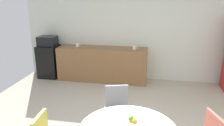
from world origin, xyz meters
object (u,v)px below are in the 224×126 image
(chair_gray, at_px, (117,105))
(mug_green, at_px, (134,48))
(mini_fridge, at_px, (49,61))
(microwave, at_px, (48,41))
(mug_white, at_px, (77,45))
(fruit_bowl, at_px, (134,123))

(chair_gray, relative_size, mug_green, 6.43)
(mini_fridge, distance_m, microwave, 0.58)
(chair_gray, height_order, mug_white, mug_white)
(microwave, bearing_deg, mini_fridge, 0.00)
(chair_gray, bearing_deg, microwave, 134.37)
(mini_fridge, height_order, fruit_bowl, mini_fridge)
(mug_white, distance_m, mug_green, 1.53)
(microwave, height_order, mug_white, microwave)
(mini_fridge, distance_m, mug_white, 0.99)
(mini_fridge, relative_size, microwave, 1.87)
(fruit_bowl, bearing_deg, microwave, 129.14)
(mini_fridge, distance_m, mug_green, 2.44)
(mug_white, bearing_deg, mug_green, -0.57)
(mug_white, bearing_deg, chair_gray, -58.08)
(mug_white, bearing_deg, microwave, 178.46)
(fruit_bowl, bearing_deg, chair_gray, 110.71)
(microwave, relative_size, mug_white, 3.72)
(mini_fridge, distance_m, fruit_bowl, 4.22)
(mini_fridge, bearing_deg, mug_green, -0.92)
(microwave, height_order, fruit_bowl, microwave)
(chair_gray, relative_size, mug_white, 6.43)
(microwave, distance_m, chair_gray, 3.35)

